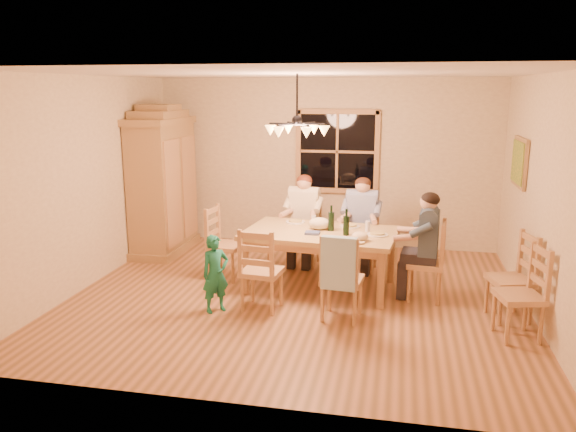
% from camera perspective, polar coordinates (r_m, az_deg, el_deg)
% --- Properties ---
extents(floor, '(5.50, 5.50, 0.00)m').
position_cam_1_polar(floor, '(7.06, 0.86, -8.17)').
color(floor, brown).
rests_on(floor, ground).
extents(ceiling, '(5.50, 5.00, 0.02)m').
position_cam_1_polar(ceiling, '(6.60, 0.93, 14.29)').
color(ceiling, white).
rests_on(ceiling, wall_back).
extents(wall_back, '(5.50, 0.02, 2.70)m').
position_cam_1_polar(wall_back, '(9.14, 3.77, 5.35)').
color(wall_back, '#C8B28D').
rests_on(wall_back, floor).
extents(wall_left, '(0.02, 5.00, 2.70)m').
position_cam_1_polar(wall_left, '(7.69, -19.73, 3.22)').
color(wall_left, '#C8B28D').
rests_on(wall_left, floor).
extents(wall_right, '(0.02, 5.00, 2.70)m').
position_cam_1_polar(wall_right, '(6.77, 24.43, 1.63)').
color(wall_right, '#C8B28D').
rests_on(wall_right, floor).
extents(window, '(1.30, 0.06, 1.30)m').
position_cam_1_polar(window, '(9.06, 5.02, 6.54)').
color(window, black).
rests_on(window, wall_back).
extents(painting, '(0.06, 0.78, 0.64)m').
position_cam_1_polar(painting, '(7.89, 22.45, 5.07)').
color(painting, '#9D7C44').
rests_on(painting, wall_right).
extents(chandelier, '(0.77, 0.68, 0.71)m').
position_cam_1_polar(chandelier, '(6.61, 0.92, 8.89)').
color(chandelier, black).
rests_on(chandelier, ceiling).
extents(armoire, '(0.66, 1.40, 2.30)m').
position_cam_1_polar(armoire, '(8.98, -12.58, 3.05)').
color(armoire, '#9D7C44').
rests_on(armoire, floor).
extents(dining_table, '(2.01, 1.35, 0.76)m').
position_cam_1_polar(dining_table, '(7.18, 3.33, -2.30)').
color(dining_table, tan).
rests_on(dining_table, floor).
extents(chair_far_left, '(0.48, 0.46, 0.99)m').
position_cam_1_polar(chair_far_left, '(8.23, 1.61, -2.91)').
color(chair_far_left, tan).
rests_on(chair_far_left, floor).
extents(chair_far_right, '(0.48, 0.46, 0.99)m').
position_cam_1_polar(chair_far_right, '(8.05, 7.41, -3.37)').
color(chair_far_right, tan).
rests_on(chair_far_right, floor).
extents(chair_near_left, '(0.48, 0.46, 0.99)m').
position_cam_1_polar(chair_near_left, '(6.60, -2.66, -6.92)').
color(chair_near_left, tan).
rests_on(chair_near_left, floor).
extents(chair_near_right, '(0.48, 0.46, 0.99)m').
position_cam_1_polar(chair_near_right, '(6.35, 5.48, -7.76)').
color(chair_near_right, tan).
rests_on(chair_near_right, floor).
extents(chair_end_left, '(0.46, 0.48, 0.99)m').
position_cam_1_polar(chair_end_left, '(7.69, -6.30, -4.11)').
color(chair_end_left, tan).
rests_on(chair_end_left, floor).
extents(chair_end_right, '(0.46, 0.48, 0.99)m').
position_cam_1_polar(chair_end_right, '(7.10, 13.73, -5.86)').
color(chair_end_right, tan).
rests_on(chair_end_right, floor).
extents(adult_woman, '(0.42, 0.46, 0.87)m').
position_cam_1_polar(adult_woman, '(8.10, 1.64, 0.76)').
color(adult_woman, beige).
rests_on(adult_woman, floor).
extents(adult_plaid_man, '(0.42, 0.46, 0.87)m').
position_cam_1_polar(adult_plaid_man, '(7.92, 7.52, 0.37)').
color(adult_plaid_man, '#344B90').
rests_on(adult_plaid_man, floor).
extents(adult_slate_man, '(0.46, 0.42, 0.87)m').
position_cam_1_polar(adult_slate_man, '(6.95, 13.96, -1.65)').
color(adult_slate_man, '#38495A').
rests_on(adult_slate_man, floor).
extents(towel, '(0.39, 0.14, 0.58)m').
position_cam_1_polar(towel, '(6.05, 5.19, -4.84)').
color(towel, '#94BAC9').
rests_on(towel, chair_near_right).
extents(wine_bottle_a, '(0.08, 0.08, 0.33)m').
position_cam_1_polar(wine_bottle_a, '(7.14, 4.41, -0.21)').
color(wine_bottle_a, black).
rests_on(wine_bottle_a, dining_table).
extents(wine_bottle_b, '(0.08, 0.08, 0.33)m').
position_cam_1_polar(wine_bottle_b, '(6.95, 5.94, -0.62)').
color(wine_bottle_b, black).
rests_on(wine_bottle_b, dining_table).
extents(plate_woman, '(0.26, 0.26, 0.02)m').
position_cam_1_polar(plate_woman, '(7.58, 0.75, -0.62)').
color(plate_woman, white).
rests_on(plate_woman, dining_table).
extents(plate_plaid, '(0.26, 0.26, 0.02)m').
position_cam_1_polar(plate_plaid, '(7.38, 6.31, -1.07)').
color(plate_plaid, white).
rests_on(plate_plaid, dining_table).
extents(plate_slate, '(0.26, 0.26, 0.02)m').
position_cam_1_polar(plate_slate, '(7.01, 9.06, -1.89)').
color(plate_slate, white).
rests_on(plate_slate, dining_table).
extents(wine_glass_a, '(0.06, 0.06, 0.14)m').
position_cam_1_polar(wine_glass_a, '(7.38, 2.64, -0.52)').
color(wine_glass_a, silver).
rests_on(wine_glass_a, dining_table).
extents(wine_glass_b, '(0.06, 0.06, 0.14)m').
position_cam_1_polar(wine_glass_b, '(7.16, 8.10, -1.05)').
color(wine_glass_b, silver).
rests_on(wine_glass_b, dining_table).
extents(cap, '(0.20, 0.20, 0.11)m').
position_cam_1_polar(cap, '(6.73, 7.31, -2.06)').
color(cap, beige).
rests_on(cap, dining_table).
extents(napkin, '(0.19, 0.16, 0.03)m').
position_cam_1_polar(napkin, '(7.00, 2.50, -1.73)').
color(napkin, '#434E7C').
rests_on(napkin, dining_table).
extents(cloth_bundle, '(0.28, 0.22, 0.15)m').
position_cam_1_polar(cloth_bundle, '(7.23, 3.22, -0.76)').
color(cloth_bundle, beige).
rests_on(cloth_bundle, dining_table).
extents(child, '(0.39, 0.39, 0.91)m').
position_cam_1_polar(child, '(6.53, -7.38, -5.83)').
color(child, '#1A785D').
rests_on(child, floor).
extents(chair_spare_front, '(0.51, 0.52, 0.99)m').
position_cam_1_polar(chair_spare_front, '(6.31, 22.29, -8.84)').
color(chair_spare_front, tan).
rests_on(chair_spare_front, floor).
extents(chair_spare_back, '(0.52, 0.54, 0.99)m').
position_cam_1_polar(chair_spare_back, '(6.78, 21.51, -7.30)').
color(chair_spare_back, tan).
rests_on(chair_spare_back, floor).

